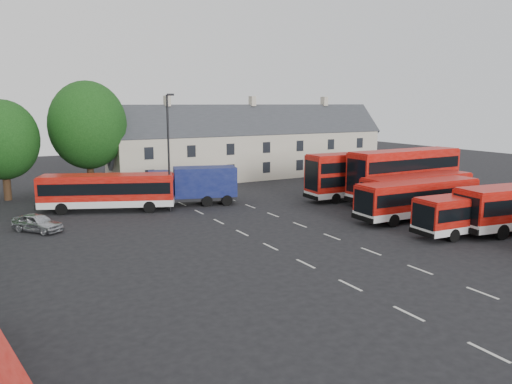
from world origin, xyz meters
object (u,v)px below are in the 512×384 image
(silver_car, at_px, (37,223))
(lamppost, at_px, (169,149))
(box_truck, at_px, (194,184))
(bus_dd_south, at_px, (404,172))

(silver_car, distance_m, lamppost, 12.01)
(silver_car, bearing_deg, box_truck, -23.12)
(bus_dd_south, xyz_separation_m, box_truck, (-17.89, 8.30, -0.86))
(silver_car, bearing_deg, lamppost, -26.91)
(box_truck, xyz_separation_m, silver_car, (-13.70, -3.63, -1.27))
(box_truck, bearing_deg, lamppost, -134.96)
(box_truck, distance_m, silver_car, 14.23)
(box_truck, relative_size, silver_car, 2.10)
(silver_car, xyz_separation_m, lamppost, (10.86, 2.13, 4.67))
(lamppost, bearing_deg, bus_dd_south, -18.14)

